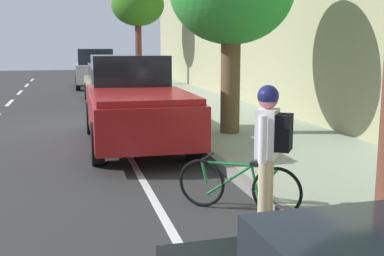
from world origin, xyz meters
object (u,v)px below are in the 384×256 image
Objects in this scene: street_tree_far_end at (138,6)px; parked_suv_silver_far at (95,68)px; parked_pickup_red_second at (134,104)px; parked_sedan_tan_mid at (111,83)px; bicycle_at_curb at (239,186)px; cyclist_with_backpack at (269,140)px.

parked_suv_silver_far is at bearing 178.95° from street_tree_far_end.
parked_pickup_red_second is 1.20× the size of parked_sedan_tan_mid.
parked_suv_silver_far is 19.73m from bicycle_at_curb.
cyclist_with_backpack is (0.96, -20.16, 0.02)m from parked_suv_silver_far.
cyclist_with_backpack is at bearing -64.59° from bicycle_at_curb.
parked_suv_silver_far reaches higher than bicycle_at_curb.
cyclist_with_backpack is at bearing -79.78° from parked_pickup_red_second.
parked_pickup_red_second is at bearing -91.25° from parked_sedan_tan_mid.
parked_sedan_tan_mid is (0.18, 8.15, -0.15)m from parked_pickup_red_second.
parked_sedan_tan_mid is 7.82m from street_tree_far_end.
parked_sedan_tan_mid is 0.86× the size of street_tree_far_end.
bicycle_at_curb is at bearing 115.41° from cyclist_with_backpack.
bicycle_at_curb is at bearing -87.58° from parked_sedan_tan_mid.
parked_pickup_red_second is 5.33m from cyclist_with_backpack.
street_tree_far_end is (2.06, 6.73, 3.40)m from parked_sedan_tan_mid.
parked_suv_silver_far is at bearing 90.06° from parked_pickup_red_second.
street_tree_far_end is (1.29, 20.12, 3.11)m from cyclist_with_backpack.
bicycle_at_curb is (0.55, -12.93, -0.40)m from parked_sedan_tan_mid.
street_tree_far_end is (2.25, -0.04, 3.13)m from parked_suv_silver_far.
parked_pickup_red_second reaches higher than parked_sedan_tan_mid.
bicycle_at_curb is (0.74, -19.70, -0.67)m from parked_suv_silver_far.
parked_sedan_tan_mid is at bearing 88.75° from parked_pickup_red_second.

